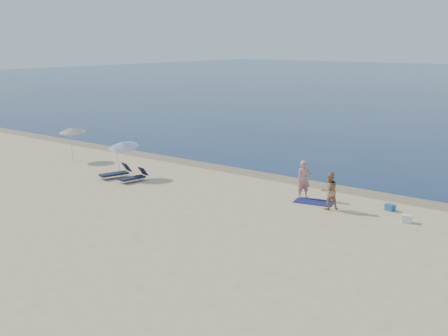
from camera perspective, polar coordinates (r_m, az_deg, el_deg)
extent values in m
cube|color=#847254|center=(30.81, 7.14, -1.26)|extent=(240.00, 1.60, 0.00)
imported|color=tan|center=(27.27, 8.12, -1.17)|extent=(0.76, 0.80, 1.83)
imported|color=#AB7A5A|center=(25.68, 10.64, -2.28)|extent=(1.02, 1.06, 1.72)
cube|color=#101452|center=(26.85, 9.14, -3.42)|extent=(1.99, 1.38, 0.03)
cube|color=silver|center=(24.81, 18.11, -4.92)|extent=(0.45, 0.41, 0.33)
cube|color=#1C5C9A|center=(26.29, 16.52, -3.86)|extent=(0.48, 0.40, 0.29)
cylinder|color=silver|center=(31.40, -10.67, 0.60)|extent=(0.13, 0.46, 1.89)
cone|color=silver|center=(31.50, -10.17, 2.36)|extent=(1.98, 2.00, 0.66)
sphere|color=silver|center=(31.47, -10.19, 2.65)|extent=(0.06, 0.06, 0.06)
cylinder|color=silver|center=(36.82, -15.23, 2.21)|extent=(0.09, 0.18, 1.99)
cone|color=#F1E0C6|center=(36.73, -15.16, 3.77)|extent=(2.08, 2.09, 0.43)
sphere|color=silver|center=(36.71, -15.17, 4.04)|extent=(0.06, 0.06, 0.06)
cube|color=#141A37|center=(31.63, -11.12, -0.60)|extent=(1.00, 1.67, 0.10)
cube|color=#141A37|center=(31.89, -9.87, 0.10)|extent=(0.66, 0.53, 0.51)
cylinder|color=#A5A5AD|center=(31.46, -10.94, -0.89)|extent=(0.03, 0.03, 0.23)
cube|color=#121934|center=(30.62, -9.31, -1.02)|extent=(0.79, 1.50, 0.10)
cube|color=#121934|center=(30.92, -8.21, -0.33)|extent=(0.58, 0.44, 0.46)
cylinder|color=#A5A5AD|center=(30.47, -9.10, -1.28)|extent=(0.03, 0.03, 0.21)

